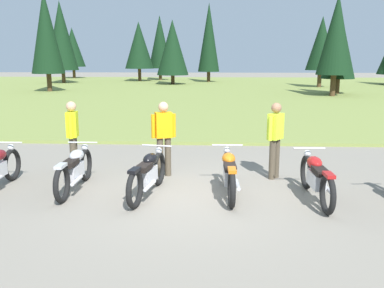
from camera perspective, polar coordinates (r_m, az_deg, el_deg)
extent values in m
plane|color=gray|center=(7.98, -0.23, -7.22)|extent=(140.00, 140.00, 0.00)
cube|color=olive|center=(34.37, 2.30, 7.51)|extent=(80.00, 44.00, 0.10)
cylinder|color=#47331E|center=(40.88, -2.67, 8.82)|extent=(0.36, 0.36, 1.00)
cone|color=black|center=(40.84, -2.71, 13.18)|extent=(3.09, 3.09, 5.22)
cylinder|color=#47331E|center=(33.89, -19.12, 7.97)|extent=(0.36, 0.36, 1.46)
cone|color=black|center=(33.90, -19.56, 14.37)|extent=(2.46, 2.46, 6.13)
cylinder|color=#47331E|center=(38.50, 17.20, 8.57)|extent=(0.36, 0.36, 1.59)
cone|color=black|center=(38.48, 17.49, 13.14)|extent=(2.56, 2.56, 4.57)
cylinder|color=#47331E|center=(55.80, -16.00, 9.45)|extent=(0.36, 0.36, 1.55)
cone|color=black|center=(55.79, -16.19, 12.74)|extent=(3.03, 3.03, 4.85)
cylinder|color=#47331E|center=(29.49, 18.90, 7.58)|extent=(0.36, 0.36, 1.52)
cone|color=black|center=(29.47, 19.34, 14.09)|extent=(2.37, 2.37, 5.19)
cylinder|color=#47331E|center=(49.34, -4.40, 9.57)|extent=(0.36, 0.36, 1.46)
cone|color=black|center=(49.34, -4.47, 13.90)|extent=(2.66, 2.66, 5.99)
cylinder|color=#47331E|center=(45.10, -17.34, 8.84)|extent=(0.36, 0.36, 1.41)
cone|color=black|center=(45.11, -17.66, 14.09)|extent=(3.17, 3.17, 6.86)
cylinder|color=#47331E|center=(31.58, 19.40, 7.46)|extent=(0.36, 0.36, 1.18)
cone|color=black|center=(31.53, 19.76, 12.53)|extent=(2.34, 2.34, 4.41)
cylinder|color=#47331E|center=(45.17, 2.30, 9.22)|extent=(0.36, 0.36, 1.19)
cone|color=black|center=(45.17, 2.35, 14.51)|extent=(2.30, 2.30, 7.15)
cylinder|color=#47331E|center=(47.05, -7.25, 9.42)|extent=(0.36, 0.36, 1.48)
cone|color=black|center=(47.03, -7.35, 13.40)|extent=(3.16, 3.16, 5.06)
torus|color=black|center=(9.70, -23.63, -2.63)|extent=(0.10, 0.70, 0.70)
cylinder|color=silver|center=(9.51, -24.15, 0.20)|extent=(0.62, 0.04, 0.03)
sphere|color=silver|center=(9.63, -23.77, -0.41)|extent=(0.14, 0.14, 0.14)
torus|color=black|center=(9.18, -14.53, -2.78)|extent=(0.10, 0.70, 0.70)
torus|color=black|center=(7.91, -17.56, -5.30)|extent=(0.10, 0.70, 0.70)
cube|color=silver|center=(8.53, -15.95, -3.63)|extent=(0.20, 0.64, 0.28)
ellipsoid|color=#B7B7BC|center=(8.62, -15.67, -1.52)|extent=(0.26, 0.48, 0.22)
cube|color=black|center=(8.27, -16.52, -2.56)|extent=(0.22, 0.48, 0.10)
cube|color=#B7B7BC|center=(7.82, -17.71, -2.92)|extent=(0.14, 0.32, 0.06)
cylinder|color=silver|center=(8.97, -14.88, 0.21)|extent=(0.62, 0.03, 0.03)
sphere|color=silver|center=(9.11, -14.61, -0.44)|extent=(0.14, 0.14, 0.14)
cylinder|color=silver|center=(8.23, -15.65, -4.87)|extent=(0.07, 0.55, 0.07)
torus|color=black|center=(8.60, -4.62, -3.42)|extent=(0.22, 0.71, 0.70)
torus|color=black|center=(7.33, -7.91, -6.19)|extent=(0.22, 0.71, 0.70)
cube|color=silver|center=(7.94, -6.14, -4.35)|extent=(0.31, 0.66, 0.28)
ellipsoid|color=black|center=(8.04, -5.77, -2.09)|extent=(0.34, 0.52, 0.22)
cube|color=black|center=(7.69, -6.71, -3.22)|extent=(0.30, 0.51, 0.10)
cube|color=black|center=(7.23, -7.99, -3.63)|extent=(0.19, 0.34, 0.06)
cylinder|color=silver|center=(8.39, -4.88, -0.23)|extent=(0.62, 0.14, 0.03)
sphere|color=silver|center=(8.52, -4.62, -0.92)|extent=(0.14, 0.14, 0.14)
cylinder|color=silver|center=(7.66, -5.86, -5.75)|extent=(0.16, 0.55, 0.07)
torus|color=black|center=(8.65, 4.82, -3.32)|extent=(0.12, 0.70, 0.70)
torus|color=black|center=(7.31, 5.50, -6.18)|extent=(0.12, 0.70, 0.70)
cube|color=silver|center=(7.97, 5.14, -4.28)|extent=(0.22, 0.65, 0.28)
ellipsoid|color=orange|center=(8.07, 5.09, -2.02)|extent=(0.28, 0.49, 0.22)
cube|color=black|center=(7.70, 5.28, -3.16)|extent=(0.24, 0.49, 0.10)
cube|color=orange|center=(7.22, 5.56, -3.61)|extent=(0.15, 0.32, 0.06)
cylinder|color=silver|center=(8.44, 4.92, -0.15)|extent=(0.62, 0.05, 0.03)
sphere|color=silver|center=(8.58, 4.85, -0.84)|extent=(0.14, 0.14, 0.14)
cylinder|color=silver|center=(7.72, 6.32, -5.61)|extent=(0.09, 0.55, 0.07)
torus|color=black|center=(8.64, 15.55, -3.74)|extent=(0.12, 0.70, 0.70)
torus|color=black|center=(7.35, 18.24, -6.63)|extent=(0.12, 0.70, 0.70)
cube|color=silver|center=(7.98, 16.80, -4.73)|extent=(0.22, 0.65, 0.28)
ellipsoid|color=#AD1919|center=(8.08, 16.58, -2.46)|extent=(0.28, 0.49, 0.22)
cube|color=black|center=(7.72, 17.34, -3.62)|extent=(0.24, 0.49, 0.10)
cube|color=#AD1919|center=(7.26, 18.41, -4.08)|extent=(0.15, 0.32, 0.06)
cylinder|color=silver|center=(8.43, 15.91, -0.58)|extent=(0.62, 0.05, 0.03)
sphere|color=silver|center=(8.57, 15.66, -1.25)|extent=(0.14, 0.14, 0.14)
cylinder|color=silver|center=(7.77, 18.35, -6.03)|extent=(0.09, 0.55, 0.07)
cylinder|color=#4C4233|center=(9.76, -15.92, -1.46)|extent=(0.14, 0.14, 0.88)
cylinder|color=#4C4233|center=(9.58, -16.09, -1.70)|extent=(0.14, 0.14, 0.88)
cube|color=#D8EA19|center=(9.54, -16.24, 2.63)|extent=(0.28, 0.39, 0.56)
sphere|color=tan|center=(9.48, -16.38, 5.02)|extent=(0.22, 0.22, 0.22)
cylinder|color=#D8EA19|center=(9.76, -16.01, 2.73)|extent=(0.09, 0.09, 0.52)
cylinder|color=#D8EA19|center=(9.32, -16.47, 2.29)|extent=(0.09, 0.09, 0.52)
cylinder|color=#4C4233|center=(9.21, -4.44, -1.81)|extent=(0.14, 0.14, 0.88)
cylinder|color=#4C4233|center=(9.25, -3.35, -1.74)|extent=(0.14, 0.14, 0.88)
cube|color=orange|center=(9.09, -3.95, 2.64)|extent=(0.41, 0.33, 0.56)
sphere|color=tan|center=(9.03, -3.99, 5.15)|extent=(0.22, 0.22, 0.22)
cylinder|color=orange|center=(9.04, -5.38, 2.45)|extent=(0.09, 0.09, 0.52)
cylinder|color=orange|center=(9.14, -2.54, 2.59)|extent=(0.09, 0.09, 0.52)
cylinder|color=#4C4233|center=(9.28, 11.58, -1.91)|extent=(0.14, 0.14, 0.88)
cylinder|color=#4C4233|center=(9.13, 11.04, -2.12)|extent=(0.14, 0.14, 0.88)
cube|color=#C6E52D|center=(9.07, 11.49, 2.41)|extent=(0.39, 0.42, 0.56)
sphere|color=#9E7051|center=(9.01, 11.60, 4.92)|extent=(0.22, 0.22, 0.22)
cylinder|color=#C6E52D|center=(9.27, 12.17, 2.46)|extent=(0.09, 0.09, 0.52)
cylinder|color=#C6E52D|center=(8.87, 10.78, 2.11)|extent=(0.09, 0.09, 0.52)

